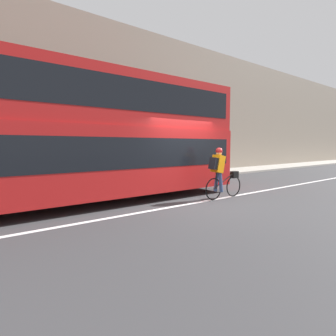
# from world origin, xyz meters

# --- Properties ---
(ground_plane) EXTENTS (80.00, 80.00, 0.00)m
(ground_plane) POSITION_xyz_m (0.00, 0.00, 0.00)
(ground_plane) COLOR #38383A
(road_center_line) EXTENTS (50.00, 0.14, 0.01)m
(road_center_line) POSITION_xyz_m (0.00, -0.16, 0.00)
(road_center_line) COLOR silver
(road_center_line) RESTS_ON ground_plane
(sidewalk_curb) EXTENTS (60.00, 2.28, 0.11)m
(sidewalk_curb) POSITION_xyz_m (0.00, 5.19, 0.05)
(sidewalk_curb) COLOR #A8A399
(sidewalk_curb) RESTS_ON ground_plane
(building_facade) EXTENTS (60.00, 0.30, 7.73)m
(building_facade) POSITION_xyz_m (0.00, 6.48, 3.86)
(building_facade) COLOR gray
(building_facade) RESTS_ON ground_plane
(bus) EXTENTS (11.21, 2.62, 3.78)m
(bus) POSITION_xyz_m (-3.46, 1.78, 2.09)
(bus) COLOR black
(bus) RESTS_ON ground_plane
(cyclist_on_bike) EXTENTS (1.65, 0.32, 1.63)m
(cyclist_on_bike) POSITION_xyz_m (0.88, -0.20, 0.88)
(cyclist_on_bike) COLOR black
(cyclist_on_bike) RESTS_ON ground_plane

